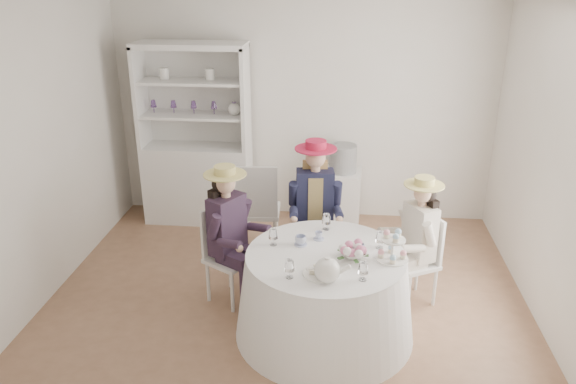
{
  "coord_description": "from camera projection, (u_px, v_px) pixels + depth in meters",
  "views": [
    {
      "loc": [
        0.46,
        -4.55,
        2.96
      ],
      "look_at": [
        0.0,
        0.1,
        1.05
      ],
      "focal_mm": 35.0,
      "sensor_mm": 36.0,
      "label": 1
    }
  ],
  "objects": [
    {
      "name": "guest_mid",
      "position": [
        315.0,
        202.0,
        5.47
      ],
      "size": [
        0.52,
        0.54,
        1.42
      ],
      "rotation": [
        0.0,
        0.0,
        0.1
      ],
      "color": "silver",
      "rests_on": "ground"
    },
    {
      "name": "wall_right",
      "position": [
        557.0,
        173.0,
        4.64
      ],
      "size": [
        0.0,
        4.5,
        4.5
      ],
      "primitive_type": "plane",
      "rotation": [
        1.57,
        0.0,
        -1.57
      ],
      "color": "silver",
      "rests_on": "ground"
    },
    {
      "name": "sandwich_plate",
      "position": [
        321.0,
        272.0,
        4.28
      ],
      "size": [
        0.28,
        0.28,
        0.06
      ],
      "rotation": [
        0.0,
        0.0,
        0.29
      ],
      "color": "white",
      "rests_on": "tea_table"
    },
    {
      "name": "stemware_set",
      "position": [
        326.0,
        246.0,
        4.55
      ],
      "size": [
        0.97,
        0.94,
        0.15
      ],
      "color": "white",
      "rests_on": "tea_table"
    },
    {
      "name": "spare_chair",
      "position": [
        258.0,
        207.0,
        5.91
      ],
      "size": [
        0.47,
        0.47,
        1.07
      ],
      "rotation": [
        0.0,
        0.0,
        3.22
      ],
      "color": "silver",
      "rests_on": "ground"
    },
    {
      "name": "guest_left",
      "position": [
        229.0,
        228.0,
        5.05
      ],
      "size": [
        0.57,
        0.53,
        1.34
      ],
      "rotation": [
        0.0,
        0.0,
        1.03
      ],
      "color": "silver",
      "rests_on": "ground"
    },
    {
      "name": "ceiling",
      "position": [
        287.0,
        0.0,
        4.34
      ],
      "size": [
        4.5,
        4.5,
        0.0
      ],
      "primitive_type": "plane",
      "rotation": [
        3.14,
        0.0,
        0.0
      ],
      "color": "white",
      "rests_on": "wall_back"
    },
    {
      "name": "teacup_c",
      "position": [
        359.0,
        249.0,
        4.6
      ],
      "size": [
        0.11,
        0.11,
        0.07
      ],
      "primitive_type": "imported",
      "rotation": [
        0.0,
        0.0,
        0.43
      ],
      "color": "white",
      "rests_on": "tea_table"
    },
    {
      "name": "wall_front",
      "position": [
        249.0,
        288.0,
        3.01
      ],
      "size": [
        4.5,
        0.0,
        4.5
      ],
      "primitive_type": "plane",
      "rotation": [
        -1.57,
        0.0,
        0.0
      ],
      "color": "silver",
      "rests_on": "ground"
    },
    {
      "name": "wall_left",
      "position": [
        39.0,
        156.0,
        5.05
      ],
      "size": [
        0.0,
        4.5,
        4.5
      ],
      "primitive_type": "plane",
      "rotation": [
        1.57,
        0.0,
        1.57
      ],
      "color": "silver",
      "rests_on": "ground"
    },
    {
      "name": "cupcake_stand",
      "position": [
        392.0,
        249.0,
        4.47
      ],
      "size": [
        0.26,
        0.26,
        0.25
      ],
      "rotation": [
        0.0,
        0.0,
        0.36
      ],
      "color": "white",
      "rests_on": "tea_table"
    },
    {
      "name": "table_teapot",
      "position": [
        327.0,
        270.0,
        4.17
      ],
      "size": [
        0.28,
        0.2,
        0.21
      ],
      "rotation": [
        0.0,
        0.0,
        -0.23
      ],
      "color": "white",
      "rests_on": "tea_table"
    },
    {
      "name": "teacup_a",
      "position": [
        301.0,
        241.0,
        4.72
      ],
      "size": [
        0.1,
        0.1,
        0.08
      ],
      "primitive_type": "imported",
      "rotation": [
        0.0,
        0.0,
        -0.04
      ],
      "color": "white",
      "rests_on": "tea_table"
    },
    {
      "name": "tea_table",
      "position": [
        325.0,
        294.0,
        4.72
      ],
      "size": [
        1.52,
        1.52,
        0.76
      ],
      "rotation": [
        0.0,
        0.0,
        -0.05
      ],
      "color": "white",
      "rests_on": "ground"
    },
    {
      "name": "side_table",
      "position": [
        341.0,
        198.0,
        6.75
      ],
      "size": [
        0.47,
        0.47,
        0.68
      ],
      "primitive_type": "cube",
      "rotation": [
        0.0,
        0.0,
        -0.06
      ],
      "color": "silver",
      "rests_on": "ground"
    },
    {
      "name": "teacup_b",
      "position": [
        319.0,
        236.0,
        4.82
      ],
      "size": [
        0.07,
        0.07,
        0.06
      ],
      "primitive_type": "imported",
      "rotation": [
        0.0,
        0.0,
        -0.03
      ],
      "color": "white",
      "rests_on": "tea_table"
    },
    {
      "name": "flower_bowl",
      "position": [
        353.0,
        254.0,
        4.52
      ],
      "size": [
        0.25,
        0.25,
        0.05
      ],
      "primitive_type": "imported",
      "rotation": [
        0.0,
        0.0,
        0.29
      ],
      "color": "white",
      "rests_on": "tea_table"
    },
    {
      "name": "flower_arrangement",
      "position": [
        352.0,
        250.0,
        4.46
      ],
      "size": [
        0.19,
        0.19,
        0.07
      ],
      "rotation": [
        0.0,
        0.0,
        0.27
      ],
      "color": "#D46A93",
      "rests_on": "tea_table"
    },
    {
      "name": "hutch",
      "position": [
        198.0,
        160.0,
        6.75
      ],
      "size": [
        1.31,
        0.58,
        2.15
      ],
      "rotation": [
        0.0,
        0.0,
        0.08
      ],
      "color": "silver",
      "rests_on": "ground"
    },
    {
      "name": "ground",
      "position": [
        287.0,
        298.0,
        5.36
      ],
      "size": [
        4.5,
        4.5,
        0.0
      ],
      "primitive_type": "plane",
      "color": "brown",
      "rests_on": "ground"
    },
    {
      "name": "wall_back",
      "position": [
        304.0,
        109.0,
        6.69
      ],
      "size": [
        4.5,
        0.0,
        4.5
      ],
      "primitive_type": "plane",
      "rotation": [
        1.57,
        0.0,
        0.0
      ],
      "color": "silver",
      "rests_on": "ground"
    },
    {
      "name": "hatbox",
      "position": [
        343.0,
        158.0,
        6.56
      ],
      "size": [
        0.42,
        0.42,
        0.32
      ],
      "primitive_type": "cylinder",
      "rotation": [
        0.0,
        0.0,
        0.4
      ],
      "color": "black",
      "rests_on": "side_table"
    },
    {
      "name": "guest_right",
      "position": [
        417.0,
        234.0,
        5.05
      ],
      "size": [
        0.53,
        0.48,
        1.24
      ],
      "rotation": [
        0.0,
        0.0,
        -1.08
      ],
      "color": "silver",
      "rests_on": "ground"
    }
  ]
}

